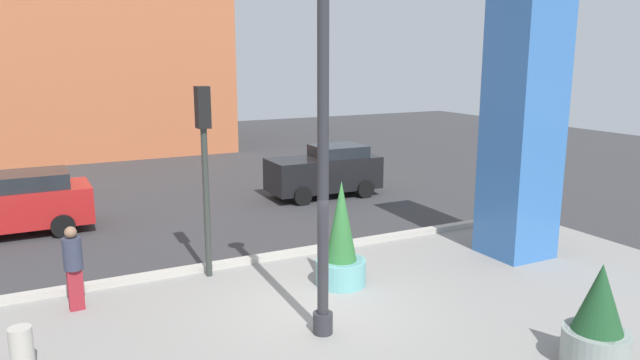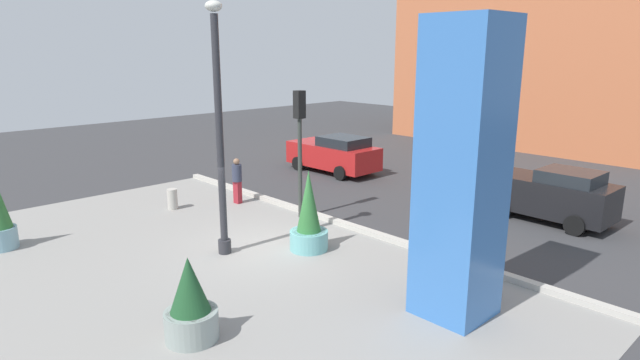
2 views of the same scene
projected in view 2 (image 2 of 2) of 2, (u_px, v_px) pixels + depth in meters
The scene contains 12 objects.
ground_plane at pixel (357, 219), 17.79m from camera, with size 60.00×60.00×0.00m, color #38383A.
plaza_pavement at pixel (202, 268), 13.77m from camera, with size 18.00×10.00×0.02m, color gray.
curb_strip at pixel (339, 222), 17.18m from camera, with size 18.00×0.24×0.16m, color #B7B2A8.
lamp_post at pixel (220, 137), 13.99m from camera, with size 0.44×0.44×6.79m.
art_pillar_blue at pixel (462, 173), 10.70m from camera, with size 1.46×1.46×6.25m, color #3870BC.
potted_plant_mid_plaza at pixel (190, 305), 10.21m from camera, with size 1.06×1.06×1.74m.
potted_plant_by_pillar at pixel (309, 219), 14.83m from camera, with size 1.10×1.10×2.33m.
concrete_bollard at pixel (172, 199), 18.77m from camera, with size 0.36×0.36×0.75m, color #B2ADA3.
traffic_light_far_side at pixel (300, 133), 17.27m from camera, with size 0.28×0.42×4.29m.
car_curb_east at pixel (334, 154), 24.39m from camera, with size 4.53×2.09×1.74m.
car_far_lane at pixel (552, 194), 17.39m from camera, with size 3.98×2.00×1.81m.
pedestrian_on_sidewalk at pixel (237, 178), 19.36m from camera, with size 0.38×0.38×1.71m.
Camera 2 is at (11.40, -8.60, 5.57)m, focal length 29.44 mm.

